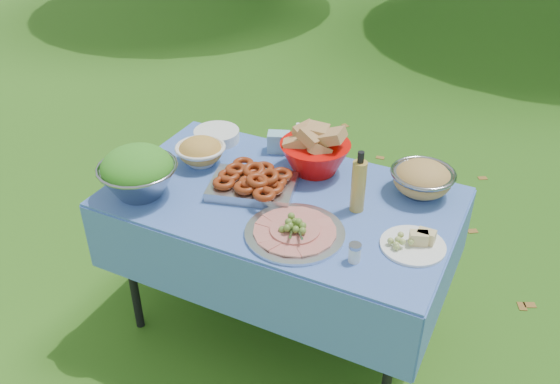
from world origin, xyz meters
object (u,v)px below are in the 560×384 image
(pasta_bowl_steel, at_px, (422,178))
(bread_bowl, at_px, (315,150))
(salad_bowl, at_px, (138,172))
(charcuterie_platter, at_px, (295,225))
(oil_bottle, at_px, (359,182))
(picnic_table, at_px, (282,264))
(plate_stack, at_px, (217,135))

(pasta_bowl_steel, bearing_deg, bread_bowl, -176.28)
(salad_bowl, bearing_deg, charcuterie_platter, 2.65)
(charcuterie_platter, bearing_deg, bread_bowl, 104.61)
(pasta_bowl_steel, bearing_deg, oil_bottle, -130.05)
(picnic_table, height_order, salad_bowl, salad_bowl)
(bread_bowl, bearing_deg, pasta_bowl_steel, 3.72)
(salad_bowl, relative_size, charcuterie_platter, 0.85)
(salad_bowl, height_order, plate_stack, salad_bowl)
(pasta_bowl_steel, xyz_separation_m, oil_bottle, (-0.20, -0.24, 0.06))
(plate_stack, relative_size, pasta_bowl_steel, 0.83)
(pasta_bowl_steel, distance_m, charcuterie_platter, 0.62)
(charcuterie_platter, bearing_deg, pasta_bowl_steel, 54.72)
(salad_bowl, distance_m, pasta_bowl_steel, 1.20)
(bread_bowl, height_order, pasta_bowl_steel, bread_bowl)
(picnic_table, bearing_deg, charcuterie_platter, -53.31)
(bread_bowl, height_order, oil_bottle, oil_bottle)
(picnic_table, bearing_deg, salad_bowl, -155.14)
(bread_bowl, xyz_separation_m, charcuterie_platter, (0.12, -0.48, -0.06))
(picnic_table, bearing_deg, bread_bowl, 80.87)
(picnic_table, xyz_separation_m, bread_bowl, (0.04, 0.25, 0.49))
(salad_bowl, height_order, pasta_bowl_steel, salad_bowl)
(salad_bowl, distance_m, bread_bowl, 0.78)
(salad_bowl, bearing_deg, oil_bottle, 18.97)
(plate_stack, xyz_separation_m, bread_bowl, (0.55, -0.05, 0.08))
(plate_stack, distance_m, bread_bowl, 0.56)
(oil_bottle, bearing_deg, bread_bowl, 143.12)
(bread_bowl, distance_m, pasta_bowl_steel, 0.48)
(plate_stack, relative_size, oil_bottle, 0.83)
(pasta_bowl_steel, bearing_deg, charcuterie_platter, -125.28)
(picnic_table, distance_m, charcuterie_platter, 0.51)
(plate_stack, xyz_separation_m, oil_bottle, (0.83, -0.26, 0.11))
(oil_bottle, bearing_deg, charcuterie_platter, -120.39)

